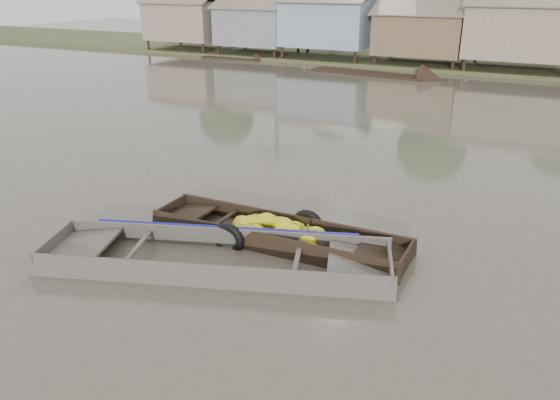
% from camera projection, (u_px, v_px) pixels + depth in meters
% --- Properties ---
extents(ground, '(120.00, 120.00, 0.00)m').
position_uv_depth(ground, '(271.00, 256.00, 11.92)').
color(ground, '#4F493D').
rests_on(ground, ground).
extents(riverbank, '(120.00, 12.47, 10.22)m').
position_uv_depth(riverbank, '(535.00, 21.00, 35.89)').
color(riverbank, '#384723').
rests_on(riverbank, ground).
extents(banana_boat, '(6.12, 1.69, 0.85)m').
position_uv_depth(banana_boat, '(274.00, 233.00, 12.58)').
color(banana_boat, black).
rests_on(banana_boat, ground).
extents(viewer_boat, '(7.60, 4.24, 0.59)m').
position_uv_depth(viewer_boat, '(217.00, 262.00, 11.54)').
color(viewer_boat, '#3F3A35').
rests_on(viewer_boat, ground).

